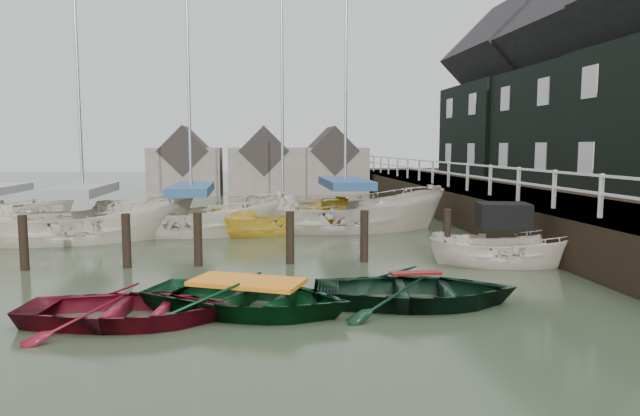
{
  "coord_description": "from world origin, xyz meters",
  "views": [
    {
      "loc": [
        0.2,
        -11.9,
        3.12
      ],
      "look_at": [
        2.09,
        3.71,
        1.4
      ],
      "focal_mm": 32.0,
      "sensor_mm": 36.0,
      "label": 1
    }
  ],
  "objects": [
    {
      "name": "sailboat_c",
      "position": [
        1.33,
        8.69,
        0.02
      ],
      "size": [
        5.87,
        3.93,
        9.96
      ],
      "rotation": [
        0.0,
        0.0,
        1.94
      ],
      "color": "gold",
      "rests_on": "ground"
    },
    {
      "name": "land_strip",
      "position": [
        15.0,
        10.0,
        0.0
      ],
      "size": [
        14.0,
        38.0,
        1.5
      ],
      "primitive_type": "cube",
      "color": "black",
      "rests_on": "ground"
    },
    {
      "name": "sailboat_b",
      "position": [
        -1.92,
        8.6,
        0.06
      ],
      "size": [
        7.13,
        3.17,
        11.3
      ],
      "rotation": [
        0.0,
        0.0,
        1.49
      ],
      "color": "beige",
      "rests_on": "ground"
    },
    {
      "name": "mooring_pilings",
      "position": [
        -1.11,
        3.0,
        0.5
      ],
      "size": [
        13.72,
        0.22,
        1.8
      ],
      "color": "black",
      "rests_on": "ground"
    },
    {
      "name": "sailboat_d",
      "position": [
        3.67,
        8.98,
        0.06
      ],
      "size": [
        7.67,
        2.96,
        12.52
      ],
      "rotation": [
        0.0,
        0.0,
        1.58
      ],
      "color": "#B8AC9D",
      "rests_on": "ground"
    },
    {
      "name": "rowboat_green",
      "position": [
        0.1,
        -1.35,
        0.0
      ],
      "size": [
        4.83,
        4.25,
        0.83
      ],
      "primitive_type": "imported",
      "rotation": [
        0.0,
        0.0,
        1.15
      ],
      "color": "black",
      "rests_on": "ground"
    },
    {
      "name": "motorboat",
      "position": [
        6.8,
        2.16,
        0.11
      ],
      "size": [
        4.22,
        2.31,
        2.39
      ],
      "rotation": [
        0.0,
        0.0,
        1.36
      ],
      "color": "beige",
      "rests_on": "ground"
    },
    {
      "name": "quay_houses",
      "position": [
        14.99,
        8.66,
        5.68
      ],
      "size": [
        6.52,
        28.14,
        10.01
      ],
      "color": "black",
      "rests_on": "ground"
    },
    {
      "name": "rowboat_red",
      "position": [
        -2.0,
        -1.74,
        0.0
      ],
      "size": [
        3.96,
        3.02,
        0.77
      ],
      "primitive_type": "imported",
      "rotation": [
        0.0,
        0.0,
        1.47
      ],
      "color": "#5B0D1A",
      "rests_on": "ground"
    },
    {
      "name": "ground",
      "position": [
        0.0,
        0.0,
        0.0
      ],
      "size": [
        120.0,
        120.0,
        0.0
      ],
      "primitive_type": "plane",
      "color": "#2E3B25",
      "rests_on": "ground"
    },
    {
      "name": "sailboat_a",
      "position": [
        -5.34,
        7.71,
        0.06
      ],
      "size": [
        7.69,
        4.27,
        12.3
      ],
      "rotation": [
        0.0,
        0.0,
        1.79
      ],
      "color": "beige",
      "rests_on": "ground"
    },
    {
      "name": "rowboat_dkgreen",
      "position": [
        3.39,
        -1.21,
        0.0
      ],
      "size": [
        4.37,
        3.4,
        0.83
      ],
      "primitive_type": "imported",
      "rotation": [
        0.0,
        0.0,
        1.43
      ],
      "color": "black",
      "rests_on": "ground"
    },
    {
      "name": "far_sheds",
      "position": [
        0.83,
        26.0,
        1.86
      ],
      "size": [
        14.0,
        4.08,
        4.39
      ],
      "color": "#665B51",
      "rests_on": "ground"
    },
    {
      "name": "sailboat_e",
      "position": [
        -9.39,
        11.14,
        0.06
      ],
      "size": [
        6.77,
        4.1,
        10.3
      ],
      "rotation": [
        0.0,
        0.0,
        1.28
      ],
      "color": "#BDB0A1",
      "rests_on": "ground"
    },
    {
      "name": "pier",
      "position": [
        9.48,
        10.0,
        0.71
      ],
      "size": [
        3.04,
        32.0,
        2.7
      ],
      "color": "black",
      "rests_on": "ground"
    }
  ]
}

